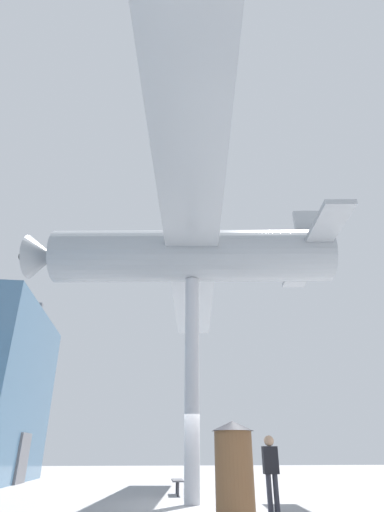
# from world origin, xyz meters

# --- Properties ---
(ground_plane) EXTENTS (80.00, 80.00, 0.00)m
(ground_plane) POSITION_xyz_m (0.00, 0.00, 0.00)
(ground_plane) COLOR gray
(support_pylon_central) EXTENTS (0.49, 0.49, 7.22)m
(support_pylon_central) POSITION_xyz_m (0.00, 0.00, 3.61)
(support_pylon_central) COLOR #B7B7BC
(support_pylon_central) RESTS_ON ground_plane
(suspended_airplane) EXTENTS (21.73, 12.26, 2.99)m
(suspended_airplane) POSITION_xyz_m (0.03, 0.19, 8.23)
(suspended_airplane) COLOR #93999E
(suspended_airplane) RESTS_ON support_pylon_central
(visitor_person) EXTENTS (0.27, 0.40, 1.82)m
(visitor_person) POSITION_xyz_m (-1.97, -1.90, 1.06)
(visitor_person) COLOR #383842
(visitor_person) RESTS_ON ground_plane
(plaza_bench) EXTENTS (1.48, 0.46, 0.50)m
(plaza_bench) POSITION_xyz_m (3.00, 0.18, 0.43)
(plaza_bench) COLOR #4C4C51
(plaza_bench) RESTS_ON ground_plane
(info_kiosk) EXTENTS (0.92, 0.92, 2.01)m
(info_kiosk) POSITION_xyz_m (-4.52, -0.34, 1.03)
(info_kiosk) COLOR brown
(info_kiosk) RESTS_ON ground_plane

